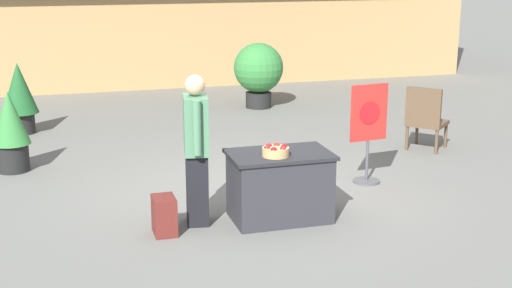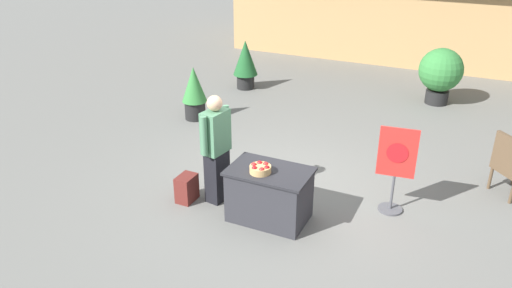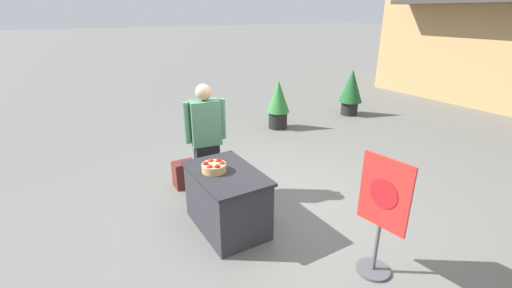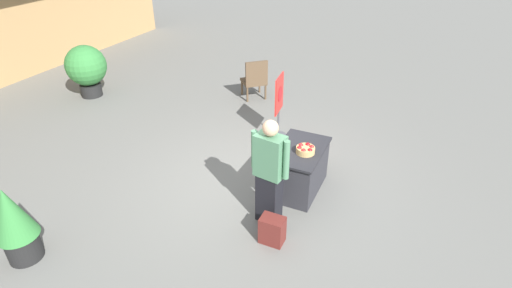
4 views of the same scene
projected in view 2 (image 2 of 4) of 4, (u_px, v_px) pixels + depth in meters
ground_plane at (284, 191)px, 7.99m from camera, size 120.00×120.00×0.00m
display_table at (269, 194)px, 7.11m from camera, size 1.16×0.75×0.79m
apple_basket at (260, 169)px, 6.86m from camera, size 0.30×0.30×0.13m
person_visitor at (216, 149)px, 7.39m from camera, size 0.32×0.60×1.70m
backpack at (187, 188)px, 7.64m from camera, size 0.24×0.34×0.42m
poster_board at (395, 168)px, 7.17m from camera, size 0.54×0.36×1.33m
patio_chair at (512, 164)px, 7.66m from camera, size 0.78×0.78×1.01m
potted_plant_far_right at (194, 91)px, 10.52m from camera, size 0.53×0.53×1.15m
potted_plant_near_right at (245, 62)px, 12.36m from camera, size 0.61×0.61×1.22m
potted_plant_near_left at (441, 72)px, 11.34m from camera, size 0.98×0.98×1.29m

